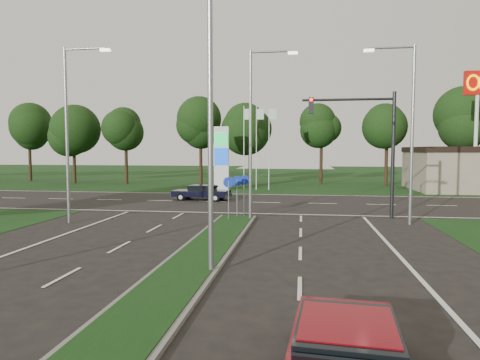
# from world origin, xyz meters

# --- Properties ---
(verge_far) EXTENTS (160.00, 50.00, 0.02)m
(verge_far) POSITION_xyz_m (0.00, 55.00, 0.00)
(verge_far) COLOR black
(verge_far) RESTS_ON ground
(cross_road) EXTENTS (160.00, 12.00, 0.02)m
(cross_road) POSITION_xyz_m (0.00, 24.00, 0.00)
(cross_road) COLOR black
(cross_road) RESTS_ON ground
(median_kerb) EXTENTS (2.00, 26.00, 0.12)m
(median_kerb) POSITION_xyz_m (0.00, 4.00, 0.06)
(median_kerb) COLOR slate
(median_kerb) RESTS_ON ground
(streetlight_median_near) EXTENTS (2.53, 0.22, 9.00)m
(streetlight_median_near) POSITION_xyz_m (1.00, 6.00, 5.08)
(streetlight_median_near) COLOR gray
(streetlight_median_near) RESTS_ON ground
(streetlight_median_far) EXTENTS (2.53, 0.22, 9.00)m
(streetlight_median_far) POSITION_xyz_m (1.00, 16.00, 5.08)
(streetlight_median_far) COLOR gray
(streetlight_median_far) RESTS_ON ground
(streetlight_left_far) EXTENTS (2.53, 0.22, 9.00)m
(streetlight_left_far) POSITION_xyz_m (-8.30, 14.00, 5.08)
(streetlight_left_far) COLOR gray
(streetlight_left_far) RESTS_ON ground
(streetlight_right_far) EXTENTS (2.53, 0.22, 9.00)m
(streetlight_right_far) POSITION_xyz_m (8.80, 16.00, 5.08)
(streetlight_right_far) COLOR gray
(streetlight_right_far) RESTS_ON ground
(traffic_signal) EXTENTS (5.10, 0.42, 7.00)m
(traffic_signal) POSITION_xyz_m (7.19, 18.00, 4.65)
(traffic_signal) COLOR black
(traffic_signal) RESTS_ON ground
(median_signs) EXTENTS (1.16, 1.76, 2.38)m
(median_signs) POSITION_xyz_m (0.00, 16.40, 1.71)
(median_signs) COLOR gray
(median_signs) RESTS_ON ground
(gas_pylon) EXTENTS (5.80, 1.26, 8.00)m
(gas_pylon) POSITION_xyz_m (-3.79, 33.05, 3.20)
(gas_pylon) COLOR silver
(gas_pylon) RESTS_ON ground
(mcdonalds_sign) EXTENTS (2.20, 0.47, 10.40)m
(mcdonalds_sign) POSITION_xyz_m (18.00, 31.97, 7.99)
(mcdonalds_sign) COLOR silver
(mcdonalds_sign) RESTS_ON ground
(treeline_far) EXTENTS (6.00, 6.00, 9.90)m
(treeline_far) POSITION_xyz_m (0.10, 39.93, 6.83)
(treeline_far) COLOR black
(treeline_far) RESTS_ON ground
(red_sedan) EXTENTS (2.11, 4.44, 1.19)m
(red_sedan) POSITION_xyz_m (4.24, -0.06, 0.64)
(red_sedan) COLOR maroon
(red_sedan) RESTS_ON ground
(navy_sedan) EXTENTS (4.35, 2.06, 1.16)m
(navy_sedan) POSITION_xyz_m (-3.97, 24.77, 0.62)
(navy_sedan) COLOR black
(navy_sedan) RESTS_ON ground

